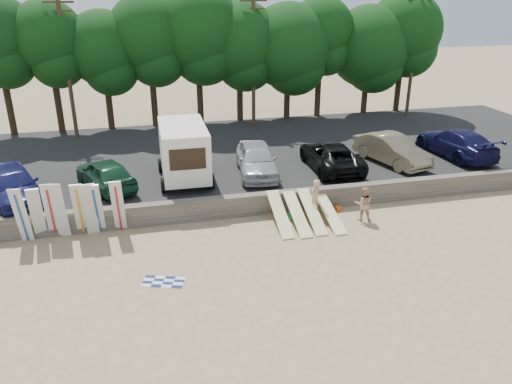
# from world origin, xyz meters

# --- Properties ---
(ground) EXTENTS (120.00, 120.00, 0.00)m
(ground) POSITION_xyz_m (0.00, 0.00, 0.00)
(ground) COLOR tan
(ground) RESTS_ON ground
(seawall) EXTENTS (44.00, 0.50, 1.00)m
(seawall) POSITION_xyz_m (0.00, 3.00, 0.50)
(seawall) COLOR #6B6356
(seawall) RESTS_ON ground
(parking_lot) EXTENTS (44.00, 14.50, 0.70)m
(parking_lot) POSITION_xyz_m (0.00, 10.50, 0.35)
(parking_lot) COLOR #282828
(parking_lot) RESTS_ON ground
(treeline) EXTENTS (33.37, 6.29, 9.50)m
(treeline) POSITION_xyz_m (1.16, 17.56, 6.51)
(treeline) COLOR #382616
(treeline) RESTS_ON parking_lot
(utility_poles) EXTENTS (25.80, 0.26, 9.00)m
(utility_poles) POSITION_xyz_m (2.00, 16.00, 5.43)
(utility_poles) COLOR #473321
(utility_poles) RESTS_ON parking_lot
(box_trailer) EXTENTS (2.62, 4.54, 2.85)m
(box_trailer) POSITION_xyz_m (-3.89, 6.43, 2.30)
(box_trailer) COLOR white
(box_trailer) RESTS_ON parking_lot
(car_0) EXTENTS (3.75, 5.40, 1.71)m
(car_0) POSITION_xyz_m (-11.80, 5.40, 1.55)
(car_0) COLOR #15194C
(car_0) RESTS_ON parking_lot
(car_1) EXTENTS (3.40, 4.75, 1.50)m
(car_1) POSITION_xyz_m (-7.78, 6.17, 1.45)
(car_1) COLOR #163E27
(car_1) RESTS_ON parking_lot
(car_2) EXTENTS (2.47, 4.98, 1.63)m
(car_2) POSITION_xyz_m (-0.13, 6.33, 1.52)
(car_2) COLOR #AEAEB3
(car_2) RESTS_ON parking_lot
(car_3) EXTENTS (2.55, 5.27, 1.45)m
(car_3) POSITION_xyz_m (3.98, 6.23, 1.42)
(car_3) COLOR black
(car_3) RESTS_ON parking_lot
(car_4) EXTENTS (2.92, 5.06, 1.58)m
(car_4) POSITION_xyz_m (7.61, 6.29, 1.49)
(car_4) COLOR #837253
(car_4) RESTS_ON parking_lot
(car_5) EXTENTS (2.69, 5.69, 1.60)m
(car_5) POSITION_xyz_m (11.81, 6.56, 1.50)
(car_5) COLOR black
(car_5) RESTS_ON parking_lot
(surfboard_upright_0) EXTENTS (0.57, 0.67, 2.55)m
(surfboard_upright_0) POSITION_xyz_m (-10.97, 2.42, 1.28)
(surfboard_upright_0) COLOR silver
(surfboard_upright_0) RESTS_ON ground
(surfboard_upright_1) EXTENTS (0.58, 0.85, 2.51)m
(surfboard_upright_1) POSITION_xyz_m (-10.38, 2.49, 1.25)
(surfboard_upright_1) COLOR silver
(surfboard_upright_1) RESTS_ON ground
(surfboard_upright_2) EXTENTS (0.50, 0.53, 2.57)m
(surfboard_upright_2) POSITION_xyz_m (-9.83, 2.61, 1.28)
(surfboard_upright_2) COLOR silver
(surfboard_upright_2) RESTS_ON ground
(surfboard_upright_3) EXTENTS (0.55, 0.58, 2.57)m
(surfboard_upright_3) POSITION_xyz_m (-9.49, 2.54, 1.28)
(surfboard_upright_3) COLOR silver
(surfboard_upright_3) RESTS_ON ground
(surfboard_upright_4) EXTENTS (0.52, 0.75, 2.52)m
(surfboard_upright_4) POSITION_xyz_m (-8.69, 2.51, 1.26)
(surfboard_upright_4) COLOR silver
(surfboard_upright_4) RESTS_ON ground
(surfboard_upright_5) EXTENTS (0.60, 0.77, 2.53)m
(surfboard_upright_5) POSITION_xyz_m (-8.24, 2.39, 1.27)
(surfboard_upright_5) COLOR silver
(surfboard_upright_5) RESTS_ON ground
(surfboard_upright_6) EXTENTS (0.53, 0.86, 2.50)m
(surfboard_upright_6) POSITION_xyz_m (-8.02, 2.45, 1.25)
(surfboard_upright_6) COLOR silver
(surfboard_upright_6) RESTS_ON ground
(surfboard_upright_7) EXTENTS (0.54, 0.76, 2.53)m
(surfboard_upright_7) POSITION_xyz_m (-7.13, 2.47, 1.26)
(surfboard_upright_7) COLOR silver
(surfboard_upright_7) RESTS_ON ground
(surfboard_low_0) EXTENTS (0.56, 2.82, 1.14)m
(surfboard_low_0) POSITION_xyz_m (-0.22, 1.54, 0.57)
(surfboard_low_0) COLOR #F9F19D
(surfboard_low_0) RESTS_ON ground
(surfboard_low_1) EXTENTS (0.56, 2.86, 1.05)m
(surfboard_low_1) POSITION_xyz_m (0.56, 1.46, 0.53)
(surfboard_low_1) COLOR #F9F19D
(surfboard_low_1) RESTS_ON ground
(surfboard_low_2) EXTENTS (0.56, 2.84, 1.09)m
(surfboard_low_2) POSITION_xyz_m (1.27, 1.52, 0.55)
(surfboard_low_2) COLOR #F9F19D
(surfboard_low_2) RESTS_ON ground
(surfboard_low_3) EXTENTS (0.56, 2.92, 0.83)m
(surfboard_low_3) POSITION_xyz_m (2.10, 1.42, 0.41)
(surfboard_low_3) COLOR #F9F19D
(surfboard_low_3) RESTS_ON ground
(beachgoer_a) EXTENTS (0.79, 0.74, 1.81)m
(beachgoer_a) POSITION_xyz_m (1.61, 2.12, 0.91)
(beachgoer_a) COLOR tan
(beachgoer_a) RESTS_ON ground
(beachgoer_b) EXTENTS (0.93, 0.82, 1.62)m
(beachgoer_b) POSITION_xyz_m (3.61, 1.19, 0.81)
(beachgoer_b) COLOR tan
(beachgoer_b) RESTS_ON ground
(cooler) EXTENTS (0.40, 0.32, 0.32)m
(cooler) POSITION_xyz_m (0.54, 1.97, 0.16)
(cooler) COLOR #258843
(cooler) RESTS_ON ground
(gear_bag) EXTENTS (0.37, 0.34, 0.22)m
(gear_bag) POSITION_xyz_m (2.91, 2.40, 0.11)
(gear_bag) COLOR #D75219
(gear_bag) RESTS_ON ground
(beach_towel) EXTENTS (1.90, 1.90, 0.00)m
(beach_towel) POSITION_xyz_m (-5.61, -1.89, 0.01)
(beach_towel) COLOR white
(beach_towel) RESTS_ON ground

